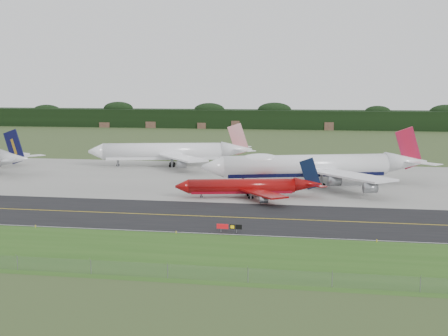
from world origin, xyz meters
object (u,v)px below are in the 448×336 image
jet_ba_747 (314,166)px  jet_star_tail (171,152)px  taxiway_sign (229,227)px  jet_red_737 (250,187)px

jet_ba_747 → jet_star_tail: jet_ba_747 is taller
jet_ba_747 → taxiway_sign: bearing=-103.1°
jet_ba_747 → jet_red_737: bearing=-124.7°
jet_red_737 → taxiway_sign: (1.19, -38.48, -1.64)m
jet_red_737 → taxiway_sign: size_ratio=7.54×
jet_ba_747 → jet_star_tail: bearing=146.1°
jet_ba_747 → jet_red_737: 27.00m
jet_ba_747 → jet_star_tail: 61.07m
jet_ba_747 → taxiway_sign: size_ratio=13.02×
jet_ba_747 → jet_red_737: size_ratio=1.73×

